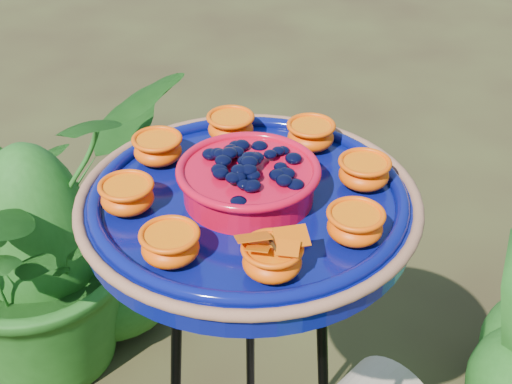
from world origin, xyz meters
TOP-DOWN VIEW (x-y plane):
  - feeder_dish at (-0.06, 0.13)m, footprint 0.46×0.46m
  - shrub_back_left at (-0.57, 0.75)m, footprint 0.91×0.93m

SIDE VIEW (x-z plane):
  - shrub_back_left at x=-0.57m, z-range 0.00..0.78m
  - feeder_dish at x=-0.06m, z-range 0.85..0.96m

